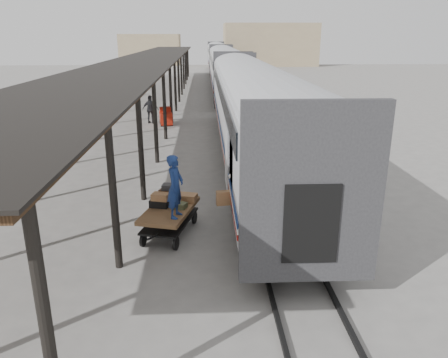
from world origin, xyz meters
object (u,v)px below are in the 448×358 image
baggage_cart (170,215)px  pedestrian (151,109)px  luggage_tug (166,117)px  porter (175,187)px

baggage_cart → pedestrian: (-2.63, 17.92, 0.32)m
baggage_cart → pedestrian: 18.11m
baggage_cart → luggage_tug: bearing=110.1°
luggage_tug → pedestrian: size_ratio=0.74×
luggage_tug → pedestrian: (-1.08, 0.60, 0.43)m
luggage_tug → porter: porter is taller
pedestrian → luggage_tug: bearing=159.2°
baggage_cart → pedestrian: size_ratio=1.37×
baggage_cart → pedestrian: bearing=113.3°
luggage_tug → porter: size_ratio=0.77×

